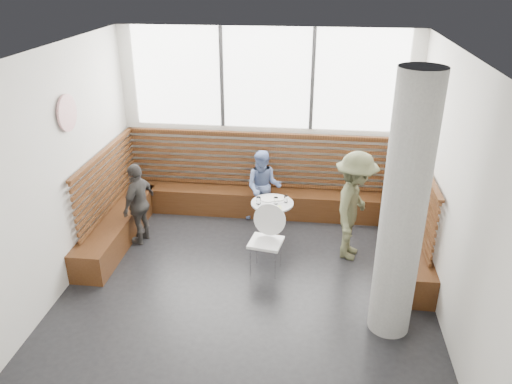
# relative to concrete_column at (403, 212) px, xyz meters

# --- Properties ---
(room) EXTENTS (5.00, 5.00, 3.20)m
(room) POSITION_rel_concrete_column_xyz_m (-1.85, 0.60, 0.00)
(room) COLOR silver
(room) RESTS_ON ground
(booth) EXTENTS (5.00, 2.50, 1.44)m
(booth) POSITION_rel_concrete_column_xyz_m (-1.85, 2.37, -1.19)
(booth) COLOR #3F220F
(booth) RESTS_ON ground
(concrete_column) EXTENTS (0.50, 0.50, 3.20)m
(concrete_column) POSITION_rel_concrete_column_xyz_m (0.00, 0.00, 0.00)
(concrete_column) COLOR gray
(concrete_column) RESTS_ON ground
(wall_art) EXTENTS (0.03, 0.50, 0.50)m
(wall_art) POSITION_rel_concrete_column_xyz_m (-4.31, 1.00, 0.70)
(wall_art) COLOR white
(wall_art) RESTS_ON room
(cafe_table) EXTENTS (0.67, 0.67, 0.69)m
(cafe_table) POSITION_rel_concrete_column_xyz_m (-1.63, 1.91, -1.11)
(cafe_table) COLOR silver
(cafe_table) RESTS_ON ground
(cafe_chair) EXTENTS (0.47, 0.46, 0.99)m
(cafe_chair) POSITION_rel_concrete_column_xyz_m (-1.64, 1.10, -1.02)
(cafe_chair) COLOR white
(cafe_chair) RESTS_ON ground
(adult_man) EXTENTS (0.89, 1.22, 1.68)m
(adult_man) POSITION_rel_concrete_column_xyz_m (-0.39, 1.61, -0.76)
(adult_man) COLOR #565A3C
(adult_man) RESTS_ON ground
(child_back) EXTENTS (0.63, 0.50, 1.28)m
(child_back) POSITION_rel_concrete_column_xyz_m (-1.84, 2.59, -0.96)
(child_back) COLOR #6C82BB
(child_back) RESTS_ON ground
(child_left) EXTENTS (0.50, 0.84, 1.34)m
(child_left) POSITION_rel_concrete_column_xyz_m (-3.72, 1.66, -0.93)
(child_left) COLOR #423E3C
(child_left) RESTS_ON ground
(plate_near) EXTENTS (0.22, 0.22, 0.02)m
(plate_near) POSITION_rel_concrete_column_xyz_m (-1.71, 2.00, -0.90)
(plate_near) COLOR white
(plate_near) RESTS_ON cafe_table
(plate_far) EXTENTS (0.21, 0.21, 0.01)m
(plate_far) POSITION_rel_concrete_column_xyz_m (-1.55, 2.07, -0.90)
(plate_far) COLOR white
(plate_far) RESTS_ON cafe_table
(glass_left) EXTENTS (0.07, 0.07, 0.12)m
(glass_left) POSITION_rel_concrete_column_xyz_m (-1.84, 1.83, -0.85)
(glass_left) COLOR white
(glass_left) RESTS_ON cafe_table
(glass_mid) EXTENTS (0.07, 0.07, 0.11)m
(glass_mid) POSITION_rel_concrete_column_xyz_m (-1.57, 1.87, -0.86)
(glass_mid) COLOR white
(glass_mid) RESTS_ON cafe_table
(glass_right) EXTENTS (0.07, 0.07, 0.11)m
(glass_right) POSITION_rel_concrete_column_xyz_m (-1.42, 1.95, -0.86)
(glass_right) COLOR white
(glass_right) RESTS_ON cafe_table
(menu_card) EXTENTS (0.23, 0.18, 0.00)m
(menu_card) POSITION_rel_concrete_column_xyz_m (-1.57, 1.73, -0.91)
(menu_card) COLOR #A5C64C
(menu_card) RESTS_ON cafe_table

